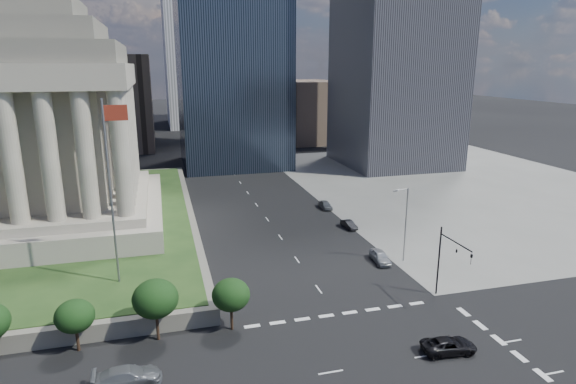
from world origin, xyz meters
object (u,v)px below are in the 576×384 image
object	(u,v)px
parked_sedan_near	(380,257)
flagpole	(111,183)
street_lamp_north	(405,220)
parked_sedan_far	(325,205)
pickup_truck	(449,345)
parked_sedan_mid	(349,225)
traffic_signal_ne	(449,256)
suv_grey	(128,377)
war_memorial	(29,92)

from	to	relation	value
parked_sedan_near	flagpole	bearing A→B (deg)	-172.15
parked_sedan_near	street_lamp_north	bearing A→B (deg)	-2.71
parked_sedan_far	pickup_truck	bearing A→B (deg)	-94.47
flagpole	parked_sedan_mid	xyz separation A→B (m)	(33.33, 15.09, -12.50)
flagpole	traffic_signal_ne	bearing A→B (deg)	-16.71
street_lamp_north	parked_sedan_near	distance (m)	5.75
traffic_signal_ne	parked_sedan_near	world-z (taller)	traffic_signal_ne
traffic_signal_ne	pickup_truck	size ratio (longest dim) A/B	1.61
suv_grey	parked_sedan_near	size ratio (longest dim) A/B	1.20
suv_grey	parked_sedan_far	bearing A→B (deg)	-39.04
pickup_truck	parked_sedan_near	bearing A→B (deg)	-2.38
suv_grey	parked_sedan_far	world-z (taller)	suv_grey
war_memorial	traffic_signal_ne	bearing A→B (deg)	-36.42
flagpole	suv_grey	distance (m)	20.48
parked_sedan_far	war_memorial	bearing A→B (deg)	-176.24
traffic_signal_ne	parked_sedan_mid	bearing A→B (deg)	92.25
flagpole	street_lamp_north	size ratio (longest dim) A/B	2.00
flagpole	pickup_truck	world-z (taller)	flagpole
suv_grey	parked_sedan_mid	xyz separation A→B (m)	(31.92, 31.39, -0.17)
war_memorial	parked_sedan_mid	bearing A→B (deg)	-11.08
war_memorial	flagpole	distance (m)	28.16
war_memorial	pickup_truck	xyz separation A→B (m)	(41.27, -43.01, -20.71)
pickup_truck	parked_sedan_mid	size ratio (longest dim) A/B	1.34
street_lamp_north	parked_sedan_near	bearing A→B (deg)	171.98
street_lamp_north	parked_sedan_far	distance (m)	25.84
parked_sedan_far	traffic_signal_ne	bearing A→B (deg)	-87.57
traffic_signal_ne	parked_sedan_near	distance (m)	12.74
street_lamp_north	parked_sedan_mid	bearing A→B (deg)	97.39
flagpole	parked_sedan_near	world-z (taller)	flagpole
parked_sedan_near	parked_sedan_mid	size ratio (longest dim) A/B	1.22
parked_sedan_near	pickup_truck	bearing A→B (deg)	-93.22
flagpole	parked_sedan_mid	bearing A→B (deg)	24.36
parked_sedan_near	parked_sedan_far	size ratio (longest dim) A/B	1.09
pickup_truck	street_lamp_north	bearing A→B (deg)	-10.69
war_memorial	suv_grey	distance (m)	47.25
war_memorial	parked_sedan_mid	world-z (taller)	war_memorial
parked_sedan_far	parked_sedan_mid	bearing A→B (deg)	-89.13
suv_grey	traffic_signal_ne	bearing A→B (deg)	-81.88
parked_sedan_mid	parked_sedan_far	xyz separation A→B (m)	(0.00, 11.20, 0.10)
street_lamp_north	parked_sedan_near	size ratio (longest dim) A/B	2.21
war_memorial	parked_sedan_near	world-z (taller)	war_memorial
traffic_signal_ne	parked_sedan_far	bearing A→B (deg)	91.56
war_memorial	street_lamp_north	distance (m)	54.92
traffic_signal_ne	parked_sedan_mid	size ratio (longest dim) A/B	2.16
war_memorial	pickup_truck	size ratio (longest dim) A/B	7.87
street_lamp_north	suv_grey	bearing A→B (deg)	-152.87
traffic_signal_ne	parked_sedan_far	world-z (taller)	traffic_signal_ne
war_memorial	parked_sedan_mid	distance (m)	50.81
traffic_signal_ne	street_lamp_north	bearing A→B (deg)	85.81
war_memorial	pickup_truck	bearing A→B (deg)	-46.18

